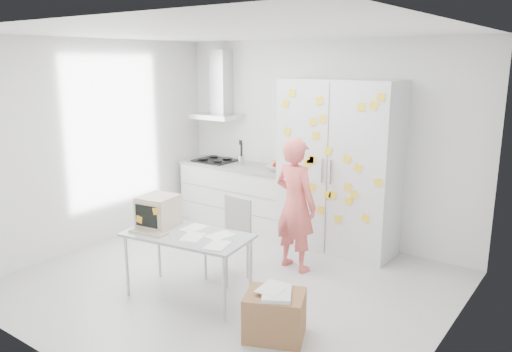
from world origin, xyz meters
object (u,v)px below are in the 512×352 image
Objects in this scene: person at (295,205)px; desk at (168,222)px; chair at (231,233)px; cardboard_box at (275,315)px.

person is 1.14× the size of desk.
cardboard_box is at bearing -28.62° from chair.
chair is 1.44× the size of cardboard_box.
person is 1.71× the size of chair.
person is at bearing 115.22° from cardboard_box.
person reaches higher than cardboard_box.
chair is at bearing 64.89° from person.
desk is 1.53m from cardboard_box.
cardboard_box is (0.66, -1.41, -0.57)m from person.
person reaches higher than chair.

